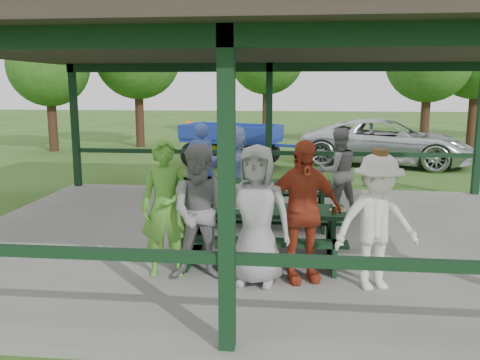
# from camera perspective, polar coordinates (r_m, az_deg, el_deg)

# --- Properties ---
(ground) EXTENTS (90.00, 90.00, 0.00)m
(ground) POSITION_cam_1_polar(r_m,az_deg,el_deg) (8.68, 1.88, -6.75)
(ground) COLOR #2C5219
(ground) RESTS_ON ground
(concrete_slab) EXTENTS (10.00, 8.00, 0.10)m
(concrete_slab) POSITION_cam_1_polar(r_m,az_deg,el_deg) (8.67, 1.89, -6.44)
(concrete_slab) COLOR slate
(concrete_slab) RESTS_ON ground
(pavilion_structure) EXTENTS (10.60, 8.60, 3.24)m
(pavilion_structure) POSITION_cam_1_polar(r_m,az_deg,el_deg) (8.31, 2.02, 14.59)
(pavilion_structure) COLOR black
(pavilion_structure) RESTS_ON concrete_slab
(picnic_table_near) EXTENTS (2.34, 1.39, 0.75)m
(picnic_table_near) POSITION_cam_1_polar(r_m,az_deg,el_deg) (7.36, 2.51, -5.34)
(picnic_table_near) COLOR black
(picnic_table_near) RESTS_ON concrete_slab
(picnic_table_far) EXTENTS (2.71, 1.39, 0.75)m
(picnic_table_far) POSITION_cam_1_polar(r_m,az_deg,el_deg) (9.31, 1.89, -1.88)
(picnic_table_far) COLOR black
(picnic_table_far) RESTS_ON concrete_slab
(table_setting) EXTENTS (2.38, 0.45, 0.10)m
(table_setting) POSITION_cam_1_polar(r_m,az_deg,el_deg) (7.31, 2.46, -2.89)
(table_setting) COLOR white
(table_setting) RESTS_ON picnic_table_near
(contestant_green) EXTENTS (0.73, 0.54, 1.83)m
(contestant_green) POSITION_cam_1_polar(r_m,az_deg,el_deg) (6.69, -8.30, -3.13)
(contestant_green) COLOR #57A034
(contestant_green) RESTS_ON concrete_slab
(contestant_grey_left) EXTENTS (0.92, 0.75, 1.76)m
(contestant_grey_left) POSITION_cam_1_polar(r_m,az_deg,el_deg) (6.51, -4.21, -3.69)
(contestant_grey_left) COLOR gray
(contestant_grey_left) RESTS_ON concrete_slab
(contestant_grey_mid) EXTENTS (0.92, 0.65, 1.78)m
(contestant_grey_mid) POSITION_cam_1_polar(r_m,az_deg,el_deg) (6.35, 1.84, -3.98)
(contestant_grey_mid) COLOR #9A999C
(contestant_grey_mid) RESTS_ON concrete_slab
(contestant_red) EXTENTS (1.16, 0.78, 1.83)m
(contestant_red) POSITION_cam_1_polar(r_m,az_deg,el_deg) (6.49, 6.93, -3.51)
(contestant_red) COLOR #AB3A22
(contestant_red) RESTS_ON concrete_slab
(contestant_white_fedora) EXTENTS (1.23, 0.92, 1.74)m
(contestant_white_fedora) POSITION_cam_1_polar(r_m,az_deg,el_deg) (6.42, 15.09, -4.57)
(contestant_white_fedora) COLOR white
(contestant_white_fedora) RESTS_ON concrete_slab
(spectator_lblue) EXTENTS (1.69, 1.11, 1.75)m
(spectator_lblue) POSITION_cam_1_polar(r_m,az_deg,el_deg) (10.00, -0.58, 1.29)
(spectator_lblue) COLOR #96AEE8
(spectator_lblue) RESTS_ON concrete_slab
(spectator_blue) EXTENTS (0.72, 0.57, 1.72)m
(spectator_blue) POSITION_cam_1_polar(r_m,az_deg,el_deg) (10.75, -4.40, 1.85)
(spectator_blue) COLOR #455AB3
(spectator_blue) RESTS_ON concrete_slab
(spectator_grey) EXTENTS (1.00, 0.90, 1.69)m
(spectator_grey) POSITION_cam_1_polar(r_m,az_deg,el_deg) (10.03, 10.90, 0.96)
(spectator_grey) COLOR gray
(spectator_grey) RESTS_ON concrete_slab
(pickup_truck) EXTENTS (5.88, 3.83, 1.50)m
(pickup_truck) POSITION_cam_1_polar(r_m,az_deg,el_deg) (17.46, 16.13, 4.12)
(pickup_truck) COLOR silver
(pickup_truck) RESTS_ON ground
(farm_trailer) EXTENTS (4.17, 2.55, 1.45)m
(farm_trailer) POSITION_cam_1_polar(r_m,az_deg,el_deg) (16.49, -0.98, 4.06)
(farm_trailer) COLOR navy
(farm_trailer) RESTS_ON ground
(tree_far_left) EXTENTS (3.57, 3.57, 5.58)m
(tree_far_left) POSITION_cam_1_polar(r_m,az_deg,el_deg) (22.21, -11.44, 13.42)
(tree_far_left) COLOR #321D14
(tree_far_left) RESTS_ON ground
(tree_left) EXTENTS (3.79, 3.79, 5.92)m
(tree_left) POSITION_cam_1_polar(r_m,az_deg,el_deg) (26.18, 2.99, 13.65)
(tree_left) COLOR #321D14
(tree_left) RESTS_ON ground
(tree_mid) EXTENTS (3.40, 3.40, 5.31)m
(tree_mid) POSITION_cam_1_polar(r_m,az_deg,el_deg) (21.93, 20.45, 12.54)
(tree_mid) COLOR #321D14
(tree_mid) RESTS_ON ground
(tree_right) EXTENTS (3.58, 3.58, 5.60)m
(tree_right) POSITION_cam_1_polar(r_m,az_deg,el_deg) (23.57, 25.09, 12.52)
(tree_right) COLOR #321D14
(tree_right) RESTS_ON ground
(tree_edge_left) EXTENTS (3.15, 3.15, 4.91)m
(tree_edge_left) POSITION_cam_1_polar(r_m,az_deg,el_deg) (21.55, -20.68, 11.85)
(tree_edge_left) COLOR #321D14
(tree_edge_left) RESTS_ON ground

